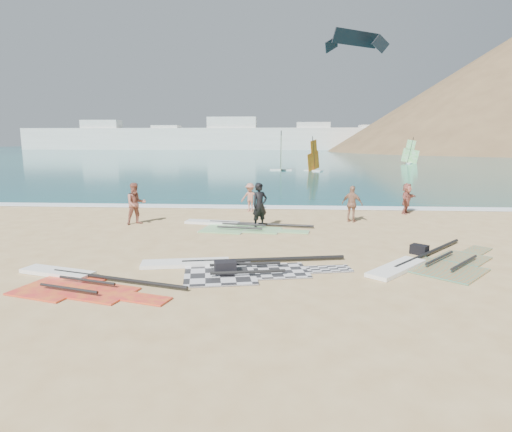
# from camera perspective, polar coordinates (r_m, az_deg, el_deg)

# --- Properties ---
(ground) EXTENTS (300.00, 300.00, 0.00)m
(ground) POSITION_cam_1_polar(r_m,az_deg,el_deg) (12.43, 5.17, -7.88)
(ground) COLOR tan
(ground) RESTS_ON ground
(sea) EXTENTS (300.00, 240.00, 0.06)m
(sea) POSITION_cam_1_polar(r_m,az_deg,el_deg) (143.87, 3.99, 8.62)
(sea) COLOR #0B4253
(sea) RESTS_ON ground
(surf_line) EXTENTS (300.00, 1.20, 0.04)m
(surf_line) POSITION_cam_1_polar(r_m,az_deg,el_deg) (24.43, 4.53, 1.08)
(surf_line) COLOR white
(surf_line) RESTS_ON ground
(far_town) EXTENTS (160.00, 8.00, 12.00)m
(far_town) POSITION_cam_1_polar(r_m,az_deg,el_deg) (162.55, -1.65, 10.40)
(far_town) COLOR white
(far_town) RESTS_ON ground
(rig_grey) EXTENTS (6.49, 3.10, 0.20)m
(rig_grey) POSITION_cam_1_polar(r_m,az_deg,el_deg) (12.99, -3.70, -6.83)
(rig_grey) COLOR #262527
(rig_grey) RESTS_ON ground
(rig_green) EXTENTS (5.90, 2.79, 0.20)m
(rig_green) POSITION_cam_1_polar(r_m,az_deg,el_deg) (19.02, -2.94, -1.35)
(rig_green) COLOR green
(rig_green) RESTS_ON ground
(rig_orange) EXTENTS (5.11, 4.97, 0.20)m
(rig_orange) POSITION_cam_1_polar(r_m,az_deg,el_deg) (14.38, 22.23, -5.91)
(rig_orange) COLOR #FF560A
(rig_orange) RESTS_ON ground
(rig_red) EXTENTS (5.25, 2.83, 0.20)m
(rig_red) POSITION_cam_1_polar(r_m,az_deg,el_deg) (12.68, -22.91, -8.07)
(rig_red) COLOR red
(rig_red) RESTS_ON ground
(gear_bag_near) EXTENTS (0.70, 0.58, 0.39)m
(gear_bag_near) POSITION_cam_1_polar(r_m,az_deg,el_deg) (12.46, -4.11, -6.89)
(gear_bag_near) COLOR black
(gear_bag_near) RESTS_ON ground
(gear_bag_far) EXTENTS (0.66, 0.63, 0.32)m
(gear_bag_far) POSITION_cam_1_polar(r_m,az_deg,el_deg) (15.57, 20.94, -4.20)
(gear_bag_far) COLOR black
(gear_bag_far) RESTS_ON ground
(person_wetsuit) EXTENTS (0.87, 0.81, 1.99)m
(person_wetsuit) POSITION_cam_1_polar(r_m,az_deg,el_deg) (18.70, 0.50, 1.41)
(person_wetsuit) COLOR black
(person_wetsuit) RESTS_ON ground
(beachgoer_left) EXTENTS (1.17, 1.12, 1.91)m
(beachgoer_left) POSITION_cam_1_polar(r_m,az_deg,el_deg) (20.29, -15.73, 1.60)
(beachgoer_left) COLOR #9A5847
(beachgoer_left) RESTS_ON ground
(beachgoer_mid) EXTENTS (1.09, 0.77, 1.54)m
(beachgoer_mid) POSITION_cam_1_polar(r_m,az_deg,el_deg) (23.07, -0.79, 2.51)
(beachgoer_mid) COLOR #AD6B59
(beachgoer_mid) RESTS_ON ground
(beachgoer_back) EXTENTS (1.08, 0.86, 1.72)m
(beachgoer_back) POSITION_cam_1_polar(r_m,az_deg,el_deg) (20.54, 12.70, 1.57)
(beachgoer_back) COLOR #A16E53
(beachgoer_back) RESTS_ON ground
(beachgoer_right) EXTENTS (1.25, 1.50, 1.61)m
(beachgoer_right) POSITION_cam_1_polar(r_m,az_deg,el_deg) (23.68, 19.45, 2.22)
(beachgoer_right) COLOR #B36254
(beachgoer_right) RESTS_ON ground
(windsurfer_left) EXTENTS (2.74, 3.33, 4.96)m
(windsurfer_left) POSITION_cam_1_polar(r_m,az_deg,el_deg) (53.54, 3.33, 7.54)
(windsurfer_left) COLOR white
(windsurfer_left) RESTS_ON ground
(windsurfer_centre) EXTENTS (2.30, 2.38, 4.25)m
(windsurfer_centre) POSITION_cam_1_polar(r_m,az_deg,el_deg) (52.87, 7.67, 7.27)
(windsurfer_centre) COLOR white
(windsurfer_centre) RESTS_ON ground
(windsurfer_right) EXTENTS (2.49, 2.35, 4.24)m
(windsurfer_right) POSITION_cam_1_polar(r_m,az_deg,el_deg) (73.44, 19.87, 7.55)
(windsurfer_right) COLOR white
(windsurfer_right) RESTS_ON ground
(kitesurf_kite) EXTENTS (7.10, 4.87, 2.63)m
(kitesurf_kite) POSITION_cam_1_polar(r_m,az_deg,el_deg) (58.41, 13.21, 21.88)
(kitesurf_kite) COLOR black
(kitesurf_kite) RESTS_ON ground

